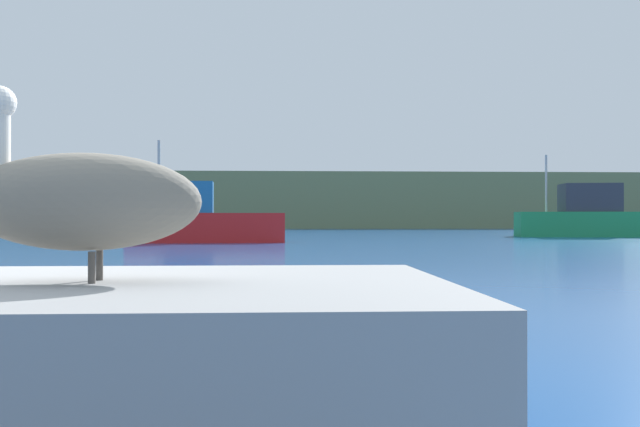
{
  "coord_description": "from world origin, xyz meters",
  "views": [
    {
      "loc": [
        1.74,
        -3.96,
        1.03
      ],
      "look_at": [
        2.96,
        18.11,
        1.17
      ],
      "focal_mm": 40.21,
      "sensor_mm": 36.0,
      "label": 1
    }
  ],
  "objects": [
    {
      "name": "fishing_boat_red",
      "position": [
        -1.53,
        26.26,
        0.91
      ],
      "size": [
        6.6,
        2.2,
        4.27
      ],
      "rotation": [
        0.0,
        0.0,
        3.21
      ],
      "color": "red",
      "rests_on": "ground"
    },
    {
      "name": "pier_dock",
      "position": [
        0.93,
        -0.93,
        0.38
      ],
      "size": [
        3.05,
        2.01,
        0.77
      ],
      "primitive_type": "cube",
      "color": "#979797",
      "rests_on": "ground"
    },
    {
      "name": "fishing_boat_green",
      "position": [
        18.71,
        34.44,
        1.08
      ],
      "size": [
        8.1,
        3.61,
        4.52
      ],
      "rotation": [
        0.0,
        0.0,
        2.98
      ],
      "color": "#1E8C4C",
      "rests_on": "ground"
    },
    {
      "name": "hillside_backdrop",
      "position": [
        0.0,
        69.68,
        2.72
      ],
      "size": [
        140.0,
        12.83,
        5.45
      ],
      "primitive_type": "cube",
      "color": "#6B7A51",
      "rests_on": "ground"
    },
    {
      "name": "pelican",
      "position": [
        0.91,
        -0.93,
        1.11
      ],
      "size": [
        1.3,
        0.48,
        0.81
      ],
      "rotation": [
        0.0,
        0.0,
        -3.1
      ],
      "color": "slate",
      "rests_on": "pier_dock"
    }
  ]
}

